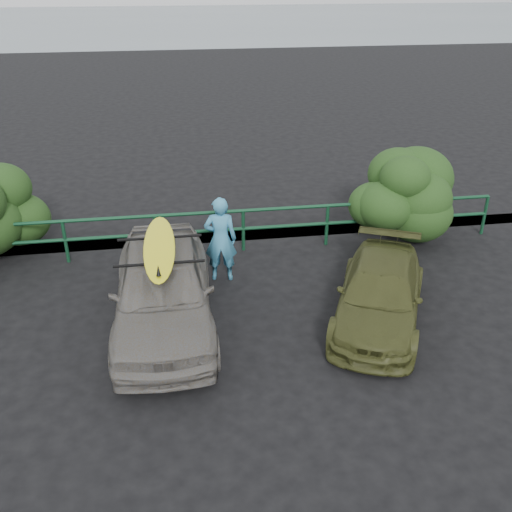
{
  "coord_description": "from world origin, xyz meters",
  "views": [
    {
      "loc": [
        -0.52,
        -6.93,
        6.05
      ],
      "look_at": [
        0.91,
        2.46,
        1.14
      ],
      "focal_mm": 40.0,
      "sensor_mm": 36.0,
      "label": 1
    }
  ],
  "objects_px": {
    "sedan": "(163,289)",
    "olive_vehicle": "(380,294)",
    "guardrail": "(200,233)",
    "surfboard": "(159,247)",
    "man": "(221,239)"
  },
  "relations": [
    {
      "from": "guardrail",
      "to": "olive_vehicle",
      "type": "xyz_separation_m",
      "value": [
        3.14,
        -3.27,
        0.02
      ]
    },
    {
      "from": "sedan",
      "to": "olive_vehicle",
      "type": "bearing_deg",
      "value": -5.74
    },
    {
      "from": "olive_vehicle",
      "to": "surfboard",
      "type": "distance_m",
      "value": 4.15
    },
    {
      "from": "guardrail",
      "to": "sedan",
      "type": "distance_m",
      "value": 2.97
    },
    {
      "from": "olive_vehicle",
      "to": "sedan",
      "type": "bearing_deg",
      "value": -161.25
    },
    {
      "from": "olive_vehicle",
      "to": "surfboard",
      "type": "height_order",
      "value": "surfboard"
    },
    {
      "from": "surfboard",
      "to": "man",
      "type": "bearing_deg",
      "value": 52.81
    },
    {
      "from": "guardrail",
      "to": "sedan",
      "type": "xyz_separation_m",
      "value": [
        -0.85,
        -2.84,
        0.24
      ]
    },
    {
      "from": "guardrail",
      "to": "olive_vehicle",
      "type": "height_order",
      "value": "olive_vehicle"
    },
    {
      "from": "olive_vehicle",
      "to": "guardrail",
      "type": "bearing_deg",
      "value": 158.72
    },
    {
      "from": "sedan",
      "to": "surfboard",
      "type": "distance_m",
      "value": 0.85
    },
    {
      "from": "guardrail",
      "to": "man",
      "type": "distance_m",
      "value": 1.38
    },
    {
      "from": "sedan",
      "to": "surfboard",
      "type": "relative_size",
      "value": 1.68
    },
    {
      "from": "guardrail",
      "to": "surfboard",
      "type": "xyz_separation_m",
      "value": [
        -0.85,
        -2.84,
        1.1
      ]
    },
    {
      "from": "sedan",
      "to": "surfboard",
      "type": "height_order",
      "value": "surfboard"
    }
  ]
}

